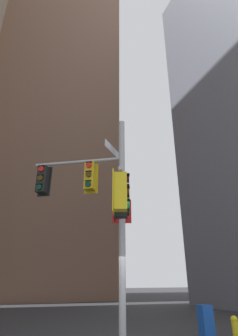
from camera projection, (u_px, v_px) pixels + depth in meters
name	position (u px, v px, depth m)	size (l,w,h in m)	color
building_mid_block	(48.00, 106.00, 39.67)	(16.47, 16.47, 52.19)	brown
signal_pole_assembly	(102.00, 198.00, 8.44)	(3.17, 3.81, 7.33)	#B2B2B5
fire_hydrant	(235.00, 328.00, 8.65)	(0.33, 0.23, 0.75)	yellow
newspaper_box	(206.00, 321.00, 9.12)	(0.45, 0.36, 1.03)	#194CB2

